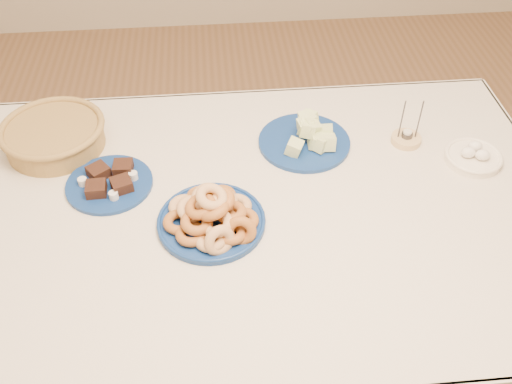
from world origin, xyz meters
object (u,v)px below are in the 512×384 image
wicker_basket (54,135)px  donut_platter (212,216)px  candle_holder (406,138)px  brownie_plate (110,182)px  egg_bowl (473,156)px  dining_table (254,232)px  melon_plate (308,137)px

wicker_basket → donut_platter: bearing=-39.0°
donut_platter → candle_holder: bearing=26.2°
brownie_plate → egg_bowl: (1.05, 0.01, 0.00)m
dining_table → egg_bowl: bearing=11.1°
melon_plate → candle_holder: bearing=-2.9°
dining_table → melon_plate: melon_plate is taller
dining_table → candle_holder: candle_holder is taller
dining_table → candle_holder: bearing=25.7°
wicker_basket → brownie_plate: bearing=-47.3°
brownie_plate → wicker_basket: (-0.18, 0.19, 0.03)m
egg_bowl → brownie_plate: bearing=-179.4°
donut_platter → brownie_plate: size_ratio=1.19×
dining_table → candle_holder: size_ratio=11.41×
dining_table → wicker_basket: 0.67m
dining_table → melon_plate: 0.34m
melon_plate → egg_bowl: size_ratio=1.95×
dining_table → donut_platter: 0.19m
melon_plate → egg_bowl: bearing=-14.3°
brownie_plate → egg_bowl: 1.05m
wicker_basket → dining_table: bearing=-28.4°
melon_plate → egg_bowl: melon_plate is taller
candle_holder → melon_plate: bearing=177.1°
donut_platter → melon_plate: (0.30, 0.31, -0.00)m
donut_platter → wicker_basket: 0.59m
candle_holder → egg_bowl: 0.20m
donut_platter → melon_plate: donut_platter is taller
wicker_basket → melon_plate: bearing=-4.6°
donut_platter → wicker_basket: bearing=141.0°
melon_plate → wicker_basket: (-0.75, 0.06, 0.01)m
wicker_basket → candle_holder: size_ratio=2.64×
dining_table → brownie_plate: brownie_plate is taller
dining_table → candle_holder: 0.55m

